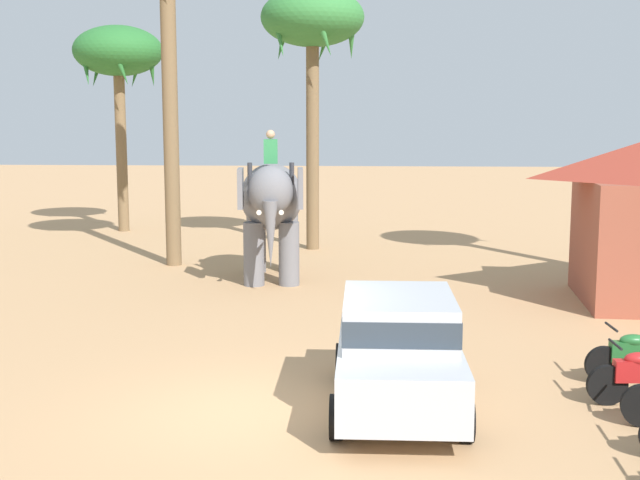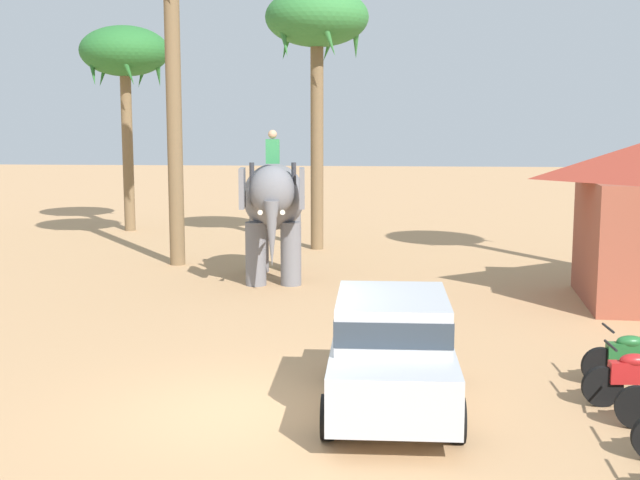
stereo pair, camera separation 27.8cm
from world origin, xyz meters
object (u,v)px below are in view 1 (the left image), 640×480
object	(u,v)px
car_sedan_foreground	(398,346)
palm_tree_left_of_road	(312,25)
palm_tree_behind_elephant	(118,56)
elephant_with_mahout	(271,204)

from	to	relation	value
car_sedan_foreground	palm_tree_left_of_road	world-z (taller)	palm_tree_left_of_road
palm_tree_behind_elephant	car_sedan_foreground	bearing A→B (deg)	-62.91
car_sedan_foreground	palm_tree_behind_elephant	xyz separation A→B (m)	(-9.57, 18.70, 5.41)
elephant_with_mahout	palm_tree_left_of_road	size ratio (longest dim) A/B	0.49
car_sedan_foreground	palm_tree_behind_elephant	distance (m)	21.69
palm_tree_left_of_road	palm_tree_behind_elephant	bearing A→B (deg)	152.16
elephant_with_mahout	palm_tree_behind_elephant	xyz separation A→B (m)	(-6.59, 9.10, 4.35)
elephant_with_mahout	palm_tree_behind_elephant	size ratio (longest dim) A/B	0.53
car_sedan_foreground	elephant_with_mahout	distance (m)	10.11
car_sedan_foreground	elephant_with_mahout	size ratio (longest dim) A/B	1.04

